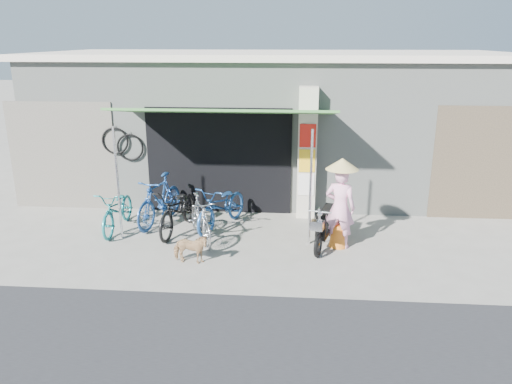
# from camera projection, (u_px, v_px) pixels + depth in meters

# --- Properties ---
(ground) EXTENTS (80.00, 80.00, 0.00)m
(ground) POSITION_uv_depth(u_px,v_px,m) (262.00, 258.00, 9.53)
(ground) COLOR gray
(ground) RESTS_ON ground
(bicycle_shop) EXTENTS (12.30, 5.30, 3.66)m
(bicycle_shop) POSITION_uv_depth(u_px,v_px,m) (275.00, 120.00, 13.84)
(bicycle_shop) COLOR gray
(bicycle_shop) RESTS_ON ground
(shop_pillar) EXTENTS (0.42, 0.44, 3.00)m
(shop_pillar) POSITION_uv_depth(u_px,v_px,m) (307.00, 154.00, 11.35)
(shop_pillar) COLOR beige
(shop_pillar) RESTS_ON ground
(awning) EXTENTS (4.60, 1.88, 2.72)m
(awning) POSITION_uv_depth(u_px,v_px,m) (225.00, 113.00, 10.40)
(awning) COLOR #387133
(awning) RESTS_ON ground
(neighbour_right) EXTENTS (2.60, 0.06, 2.60)m
(neighbour_right) POSITION_uv_depth(u_px,v_px,m) (491.00, 164.00, 11.23)
(neighbour_right) COLOR brown
(neighbour_right) RESTS_ON ground
(neighbour_left) EXTENTS (2.60, 0.06, 2.60)m
(neighbour_left) POSITION_uv_depth(u_px,v_px,m) (63.00, 156.00, 11.99)
(neighbour_left) COLOR #6B665B
(neighbour_left) RESTS_ON ground
(bike_teal) EXTENTS (0.63, 1.77, 0.93)m
(bike_teal) POSITION_uv_depth(u_px,v_px,m) (118.00, 209.00, 10.79)
(bike_teal) COLOR #1C7C7E
(bike_teal) RESTS_ON ground
(bike_blue) EXTENTS (1.00, 1.93, 1.12)m
(bike_blue) POSITION_uv_depth(u_px,v_px,m) (160.00, 200.00, 11.11)
(bike_blue) COLOR #1F4A90
(bike_blue) RESTS_ON ground
(bike_black) EXTENTS (0.95, 1.99, 1.00)m
(bike_black) POSITION_uv_depth(u_px,v_px,m) (178.00, 209.00, 10.68)
(bike_black) COLOR black
(bike_black) RESTS_ON ground
(bike_silver) EXTENTS (1.07, 1.65, 0.96)m
(bike_silver) POSITION_uv_depth(u_px,v_px,m) (200.00, 219.00, 10.17)
(bike_silver) COLOR #A2A3A7
(bike_silver) RESTS_ON ground
(bike_navy) EXTENTS (1.35, 2.01, 1.00)m
(bike_navy) POSITION_uv_depth(u_px,v_px,m) (222.00, 206.00, 10.89)
(bike_navy) COLOR navy
(bike_navy) RESTS_ON ground
(street_dog) EXTENTS (0.71, 0.36, 0.58)m
(street_dog) POSITION_uv_depth(u_px,v_px,m) (190.00, 249.00, 9.21)
(street_dog) COLOR tan
(street_dog) RESTS_ON ground
(moped) EXTENTS (0.63, 1.60, 0.92)m
(moped) POSITION_uv_depth(u_px,v_px,m) (325.00, 225.00, 10.00)
(moped) COLOR black
(moped) RESTS_ON ground
(nun) EXTENTS (0.69, 0.64, 1.82)m
(nun) POSITION_uv_depth(u_px,v_px,m) (340.00, 204.00, 9.79)
(nun) COLOR #EDA0C1
(nun) RESTS_ON ground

